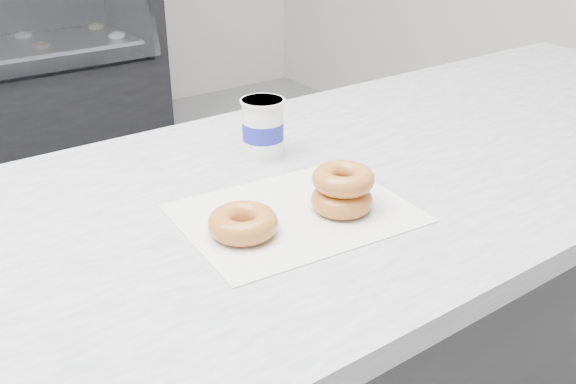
# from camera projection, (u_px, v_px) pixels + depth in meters

# --- Properties ---
(wax_paper) EXTENTS (0.36, 0.29, 0.00)m
(wax_paper) POSITION_uv_depth(u_px,v_px,m) (296.00, 213.00, 0.97)
(wax_paper) COLOR silver
(wax_paper) RESTS_ON counter
(donut_single) EXTENTS (0.11, 0.11, 0.03)m
(donut_single) POSITION_uv_depth(u_px,v_px,m) (243.00, 223.00, 0.90)
(donut_single) COLOR #C27635
(donut_single) RESTS_ON wax_paper
(donut_stack) EXTENTS (0.13, 0.13, 0.07)m
(donut_stack) POSITION_uv_depth(u_px,v_px,m) (343.00, 189.00, 0.96)
(donut_stack) COLOR #C27635
(donut_stack) RESTS_ON wax_paper
(coffee_cup) EXTENTS (0.08, 0.08, 0.11)m
(coffee_cup) POSITION_uv_depth(u_px,v_px,m) (263.00, 127.00, 1.15)
(coffee_cup) COLOR white
(coffee_cup) RESTS_ON counter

